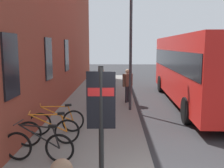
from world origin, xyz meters
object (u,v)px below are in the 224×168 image
Objects in this scene: pedestrian_near_bus at (102,85)px; street_lamp at (131,38)px; city_bus at (196,66)px; bicycle_by_door at (57,122)px; bicycle_nearest_sign at (39,146)px; bicycle_under_window at (48,132)px; transit_info_sign at (101,108)px; pedestrian_crossing_street at (128,82)px.

street_lamp is (-0.03, -1.23, 2.00)m from pedestrian_near_bus.
city_bus is 5.96× the size of pedestrian_near_bus.
pedestrian_near_bus is at bearing -21.45° from bicycle_by_door.
bicycle_under_window is at bearing 2.65° from bicycle_nearest_sign.
transit_info_sign is at bearing -176.71° from pedestrian_near_bus.
street_lamp is (3.14, -2.47, 2.69)m from bicycle_by_door.
street_lamp is (6.21, -0.87, 1.48)m from transit_info_sign.
bicycle_nearest_sign is 1.04m from bicycle_under_window.
city_bus is (7.94, -4.17, 0.20)m from transit_info_sign.
city_bus is (4.87, -5.77, 1.41)m from bicycle_by_door.
street_lamp reaches higher than pedestrian_near_bus.
transit_info_sign is 6.44m from street_lamp.
transit_info_sign reaches higher than pedestrian_crossing_street.
bicycle_nearest_sign is 5.36m from pedestrian_near_bus.
pedestrian_near_bus reaches higher than bicycle_under_window.
city_bus reaches higher than bicycle_by_door.
street_lamp is at bearing -177.79° from pedestrian_crossing_street.
transit_info_sign is 8.97m from city_bus.
transit_info_sign is (-2.10, -1.62, 1.21)m from bicycle_under_window.
pedestrian_crossing_street is at bearing -38.31° from pedestrian_near_bus.
bicycle_nearest_sign is 0.17× the size of city_bus.
bicycle_under_window is 5.50m from street_lamp.
pedestrian_crossing_street is at bearing -23.42° from bicycle_under_window.
pedestrian_crossing_street is (5.62, -2.43, 0.62)m from bicycle_under_window.
pedestrian_crossing_street is (1.48, -1.17, -0.08)m from pedestrian_near_bus.
pedestrian_near_bus is (3.16, -1.24, 0.69)m from bicycle_by_door.
bicycle_by_door is at bearing 141.77° from street_lamp.
city_bus is 6.41× the size of pedestrian_crossing_street.
bicycle_nearest_sign is at bearing -177.35° from bicycle_under_window.
transit_info_sign is 7.78m from pedestrian_crossing_street.
transit_info_sign is at bearing -152.48° from bicycle_by_door.
city_bus is 3.94m from street_lamp.
street_lamp is (4.11, -2.49, 2.69)m from bicycle_under_window.
bicycle_by_door is (2.01, 0.03, -0.00)m from bicycle_nearest_sign.
street_lamp reaches higher than bicycle_under_window.
bicycle_under_window and bicycle_by_door have the same top height.
pedestrian_crossing_street is 0.32× the size of street_lamp.
transit_info_sign is (-3.07, -1.60, 1.21)m from bicycle_by_door.
bicycle_nearest_sign is at bearing 160.28° from pedestrian_crossing_street.
pedestrian_near_bus is at bearing 88.74° from street_lamp.
bicycle_nearest_sign is 1.05× the size of bicycle_by_door.
transit_info_sign is 1.46× the size of pedestrian_crossing_street.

